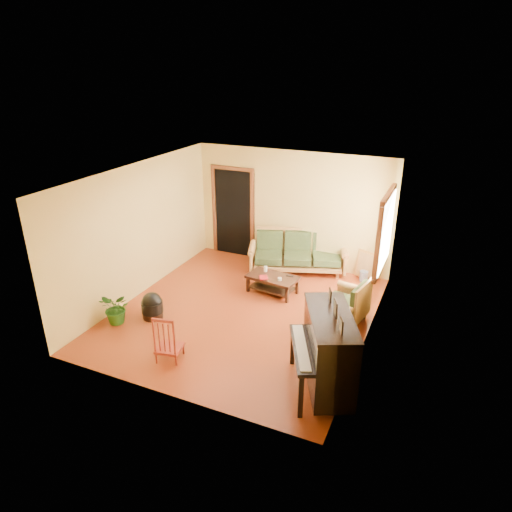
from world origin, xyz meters
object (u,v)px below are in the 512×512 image
at_px(armchair, 344,300).
at_px(footstool, 152,308).
at_px(ceramic_crock, 364,276).
at_px(piano, 329,353).
at_px(red_chair, 169,337).
at_px(potted_plant, 117,308).
at_px(coffee_table, 272,284).
at_px(sofa, 298,252).

height_order(armchair, footstool, armchair).
bearing_deg(ceramic_crock, piano, -86.42).
distance_m(red_chair, potted_plant, 1.54).
height_order(piano, footstool, piano).
xyz_separation_m(coffee_table, footstool, (-1.63, -1.79, 0.00)).
height_order(footstool, red_chair, red_chair).
distance_m(armchair, ceramic_crock, 1.81).
bearing_deg(armchair, footstool, -147.21).
xyz_separation_m(sofa, potted_plant, (-2.20, -3.40, -0.15)).
bearing_deg(ceramic_crock, red_chair, -118.95).
distance_m(coffee_table, piano, 3.03).
distance_m(piano, footstool, 3.52).
distance_m(sofa, footstool, 3.46).
relative_size(sofa, ceramic_crock, 9.33).
height_order(armchair, piano, piano).
bearing_deg(coffee_table, footstool, -132.34).
distance_m(piano, red_chair, 2.48).
distance_m(coffee_table, armchair, 1.68).
bearing_deg(footstool, armchair, 21.81).
bearing_deg(ceramic_crock, sofa, -176.42).
height_order(armchair, ceramic_crock, armchair).
bearing_deg(ceramic_crock, potted_plant, -136.38).
bearing_deg(coffee_table, armchair, -17.78).
xyz_separation_m(armchair, ceramic_crock, (-0.00, 1.79, -0.31)).
height_order(sofa, armchair, sofa).
height_order(ceramic_crock, potted_plant, potted_plant).
relative_size(coffee_table, potted_plant, 1.66).
bearing_deg(coffee_table, red_chair, -103.10).
distance_m(sofa, coffee_table, 1.22).
bearing_deg(sofa, footstool, -140.06).
distance_m(sofa, potted_plant, 4.05).
xyz_separation_m(armchair, footstool, (-3.22, -1.29, -0.24)).
height_order(footstool, potted_plant, potted_plant).
distance_m(sofa, piano, 3.97).
distance_m(piano, ceramic_crock, 3.71).
xyz_separation_m(coffee_table, red_chair, (-0.63, -2.73, 0.22)).
bearing_deg(piano, armchair, 71.97).
xyz_separation_m(armchair, piano, (0.23, -1.89, 0.17)).
xyz_separation_m(coffee_table, ceramic_crock, (1.58, 1.28, -0.07)).
xyz_separation_m(coffee_table, piano, (1.81, -2.40, 0.41)).
relative_size(sofa, armchair, 2.46).
height_order(coffee_table, armchair, armchair).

